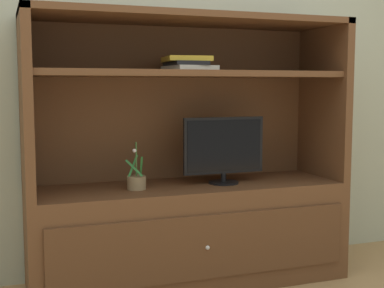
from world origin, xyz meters
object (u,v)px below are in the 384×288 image
media_console (189,202)px  potted_plant (136,182)px  magazine_stack (187,64)px  tv_monitor (224,148)px

media_console → potted_plant: 0.37m
media_console → magazine_stack: 0.83m
media_console → potted_plant: size_ratio=6.98×
tv_monitor → magazine_stack: bearing=171.1°
media_console → tv_monitor: media_console is taller
potted_plant → magazine_stack: size_ratio=0.83×
media_console → potted_plant: media_console is taller
potted_plant → magazine_stack: (0.32, 0.04, 0.67)m
tv_monitor → potted_plant: tv_monitor is taller
potted_plant → media_console: bearing=7.8°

